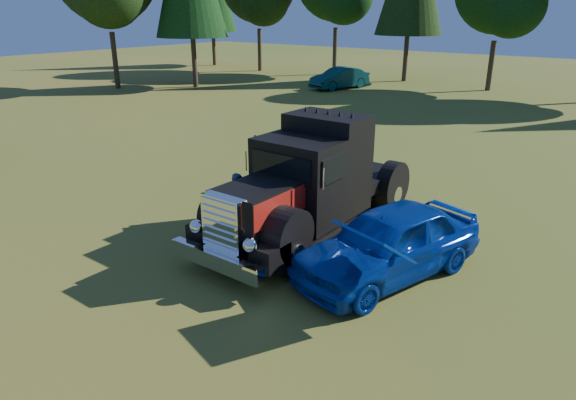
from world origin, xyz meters
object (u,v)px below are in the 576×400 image
Objects in this scene: spectator_far at (266,183)px; spectator_near at (239,202)px; distant_teal_car at (339,78)px; hotrod_coupe at (389,242)px; diamond_t_truck at (307,187)px.

spectator_near is at bearing -125.15° from spectator_far.
spectator_near is at bearing -47.52° from distant_teal_car.
distant_teal_car is (-15.75, 23.23, -0.03)m from hotrod_coupe.
hotrod_coupe is 4.27m from spectator_near.
diamond_t_truck is at bearing -43.57° from distant_teal_car.
distant_teal_car is (-11.44, 22.19, -0.22)m from spectator_far.
diamond_t_truck is 4.60× the size of spectator_near.
diamond_t_truck is 3.65× the size of spectator_far.
spectator_near is at bearing -178.31° from hotrod_coupe.
diamond_t_truck is at bearing 164.08° from hotrod_coupe.
hotrod_coupe is 1.07× the size of distant_teal_car.
spectator_near is 26.03m from distant_teal_car.
diamond_t_truck is 1.86m from spectator_near.
spectator_near is 0.79× the size of spectator_far.
spectator_far is (-4.31, 1.04, 0.19)m from hotrod_coupe.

